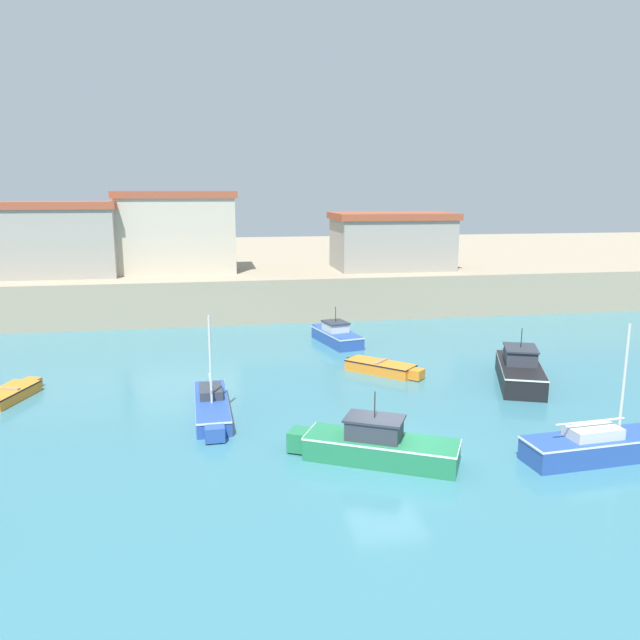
# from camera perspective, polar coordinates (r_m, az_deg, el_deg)

# --- Properties ---
(ground_plane) EXTENTS (200.00, 200.00, 0.00)m
(ground_plane) POSITION_cam_1_polar(r_m,az_deg,el_deg) (21.85, 6.12, -12.29)
(ground_plane) COLOR teal
(quay_seawall) EXTENTS (120.00, 40.00, 3.01)m
(quay_seawall) POSITION_cam_1_polar(r_m,az_deg,el_deg) (61.92, -4.63, 4.86)
(quay_seawall) COLOR gray
(quay_seawall) RESTS_ON ground
(dinghy_orange_0) EXTENTS (3.53, 3.50, 0.63)m
(dinghy_orange_0) POSITION_cam_1_polar(r_m,az_deg,el_deg) (31.09, 5.73, -4.33)
(dinghy_orange_0) COLOR orange
(dinghy_orange_0) RESTS_ON ground
(dinghy_orange_1) EXTENTS (2.15, 3.63, 0.56)m
(dinghy_orange_1) POSITION_cam_1_polar(r_m,az_deg,el_deg) (30.35, -26.50, -6.02)
(dinghy_orange_1) COLOR orange
(dinghy_orange_1) RESTS_ON ground
(motorboat_black_2) EXTENTS (3.57, 6.02, 2.62)m
(motorboat_black_2) POSITION_cam_1_polar(r_m,az_deg,el_deg) (30.79, 17.77, -4.35)
(motorboat_black_2) COLOR black
(motorboat_black_2) RESTS_ON ground
(motorboat_blue_5) EXTENTS (2.47, 5.00, 2.19)m
(motorboat_blue_5) POSITION_cam_1_polar(r_m,az_deg,el_deg) (37.00, 1.45, -1.38)
(motorboat_blue_5) COLOR #284C9E
(motorboat_blue_5) RESTS_ON ground
(sailboat_blue_6) EXTENTS (6.55, 1.88, 4.62)m
(sailboat_blue_6) POSITION_cam_1_polar(r_m,az_deg,el_deg) (23.57, 24.90, -10.24)
(sailboat_blue_6) COLOR #284C9E
(sailboat_blue_6) RESTS_ON ground
(sailboat_blue_7) EXTENTS (1.48, 5.88, 4.14)m
(sailboat_blue_7) POSITION_cam_1_polar(r_m,az_deg,el_deg) (25.72, -9.87, -7.69)
(sailboat_blue_7) COLOR #284C9E
(sailboat_blue_7) RESTS_ON ground
(motorboat_green_8) EXTENTS (5.68, 3.75, 2.42)m
(motorboat_green_8) POSITION_cam_1_polar(r_m,az_deg,el_deg) (21.28, 5.16, -11.31)
(motorboat_green_8) COLOR #237A4C
(motorboat_green_8) RESTS_ON ground
(harbor_shed_near_wharf) EXTENTS (9.03, 5.91, 4.24)m
(harbor_shed_near_wharf) POSITION_cam_1_polar(r_m,az_deg,el_deg) (48.37, 6.56, 7.25)
(harbor_shed_near_wharf) COLOR gray
(harbor_shed_near_wharf) RESTS_ON quay_seawall
(harbor_shed_mid_row) EXTENTS (8.29, 5.08, 5.14)m
(harbor_shed_mid_row) POSITION_cam_1_polar(r_m,az_deg,el_deg) (47.43, -22.67, 6.89)
(harbor_shed_mid_row) COLOR gray
(harbor_shed_mid_row) RESTS_ON quay_seawall
(harbor_shed_far_end) EXTENTS (8.63, 5.11, 5.84)m
(harbor_shed_far_end) POSITION_cam_1_polar(r_m,az_deg,el_deg) (47.25, -12.87, 7.90)
(harbor_shed_far_end) COLOR #BCB29E
(harbor_shed_far_end) RESTS_ON quay_seawall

